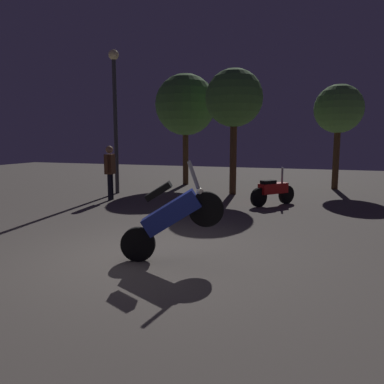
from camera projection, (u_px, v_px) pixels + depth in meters
name	position (u px, v px, depth m)	size (l,w,h in m)	color
ground_plane	(144.00, 257.00, 6.27)	(40.00, 40.00, 0.00)	#605951
motorcycle_blue_foreground	(171.00, 216.00, 5.96)	(1.62, 0.58, 1.63)	black
motorcycle_red_parked_left	(273.00, 191.00, 11.10)	(1.14, 1.34, 1.11)	black
person_rider_beside	(110.00, 168.00, 11.98)	(0.29, 0.67, 1.74)	black
streetlamp_near	(115.00, 104.00, 13.20)	(0.36, 0.36, 5.02)	#38383D
tree_left_bg	(339.00, 110.00, 14.30)	(1.85, 1.85, 4.02)	#4C331E
tree_center_bg	(185.00, 105.00, 15.76)	(2.55, 2.55, 4.66)	#4C331E
tree_right_bg	(234.00, 99.00, 12.95)	(2.00, 2.00, 4.36)	#4C331E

